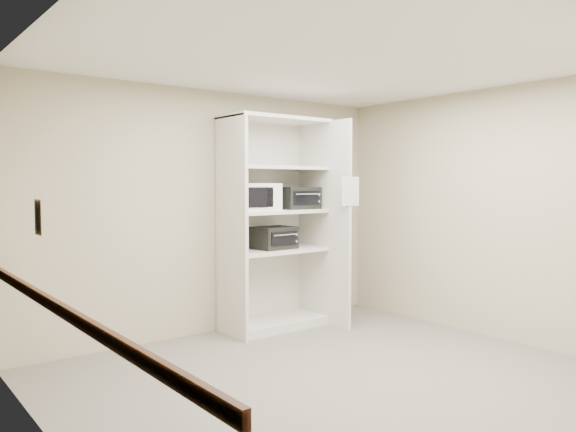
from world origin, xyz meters
TOP-DOWN VIEW (x-y plane):
  - floor at (0.00, 0.00)m, footprint 4.50×4.00m
  - ceiling at (0.00, 0.00)m, footprint 4.50×4.00m
  - wall_back at (0.00, 2.00)m, footprint 4.50×0.02m
  - wall_left at (-2.25, 0.00)m, footprint 0.02×4.00m
  - wall_right at (2.25, 0.00)m, footprint 0.02×4.00m
  - shelving_unit at (0.67, 1.70)m, footprint 1.24×0.92m
  - microwave at (0.31, 1.68)m, footprint 0.53×0.41m
  - toaster_oven_upper at (0.96, 1.70)m, footprint 0.47×0.36m
  - toaster_oven_lower at (0.61, 1.70)m, footprint 0.48×0.38m
  - paper_sign at (1.21, 1.07)m, footprint 0.25×0.01m
  - chair_rail at (-2.23, 0.00)m, footprint 0.04×3.98m
  - wall_poster at (-2.24, 0.48)m, footprint 0.01×0.17m

SIDE VIEW (x-z plane):
  - floor at x=0.00m, z-range -0.01..0.01m
  - chair_rail at x=-2.23m, z-range 0.86..0.94m
  - toaster_oven_lower at x=0.61m, z-range 0.92..1.18m
  - shelving_unit at x=0.67m, z-range -0.08..2.34m
  - wall_back at x=0.00m, z-range 0.00..2.70m
  - wall_left at x=-2.25m, z-range 0.00..2.70m
  - wall_right at x=2.25m, z-range 0.00..2.70m
  - wall_poster at x=-2.24m, z-range 1.32..1.57m
  - toaster_oven_upper at x=0.96m, z-range 1.37..1.63m
  - microwave at x=0.31m, z-range 1.37..1.67m
  - paper_sign at x=1.21m, z-range 1.42..1.74m
  - ceiling at x=0.00m, z-range 2.70..2.71m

